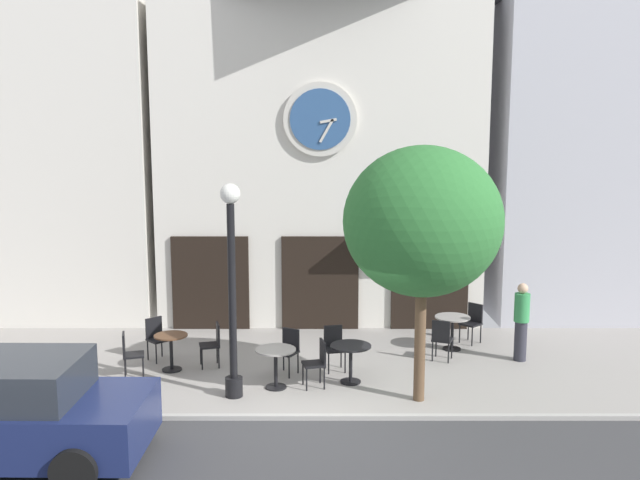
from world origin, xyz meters
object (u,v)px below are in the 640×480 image
object	(u,v)px
cafe_table_center	(171,346)
cafe_chair_curbside	(473,320)
cafe_chair_by_entrance	(442,337)
street_tree	(423,222)
cafe_chair_mid_row	(213,341)
cafe_table_near_curb	(452,325)
cafe_chair_under_awning	(129,351)
pedestrian_green	(521,321)
cafe_chair_outer	(156,335)
cafe_chair_near_tree	(318,360)
cafe_table_rightmost	(351,355)
street_lamp	(232,291)
cafe_table_center_left	(276,359)
cafe_chair_corner	(334,344)
cafe_chair_facing_street	(288,348)

from	to	relation	value
cafe_table_center	cafe_chair_curbside	xyz separation A→B (m)	(6.53, 1.90, 0.01)
cafe_table_center	cafe_chair_by_entrance	xyz separation A→B (m)	(5.58, 0.57, 0.01)
cafe_chair_by_entrance	street_tree	bearing A→B (deg)	-110.12
street_tree	cafe_chair_mid_row	xyz separation A→B (m)	(-3.98, 1.82, -2.71)
cafe_table_near_curb	cafe_chair_by_entrance	distance (m)	0.87
cafe_chair_under_awning	pedestrian_green	distance (m)	8.07
cafe_chair_outer	cafe_chair_near_tree	bearing A→B (deg)	-24.84
cafe_table_rightmost	cafe_table_near_curb	xyz separation A→B (m)	(2.35, 2.04, 0.00)
street_lamp	cafe_chair_outer	bearing A→B (deg)	132.45
cafe_table_center_left	cafe_table_rightmost	bearing A→B (deg)	11.34
street_lamp	cafe_chair_under_awning	distance (m)	2.80
cafe_table_rightmost	cafe_chair_mid_row	world-z (taller)	cafe_chair_mid_row
street_tree	cafe_chair_by_entrance	xyz separation A→B (m)	(0.78, 2.13, -2.71)
cafe_table_center_left	cafe_chair_curbside	bearing A→B (deg)	33.47
cafe_table_center_left	cafe_chair_under_awning	world-z (taller)	cafe_chair_under_awning
cafe_table_near_curb	pedestrian_green	xyz separation A→B (m)	(1.30, -0.73, 0.30)
pedestrian_green	cafe_chair_corner	bearing A→B (deg)	-171.78
cafe_table_center	cafe_chair_under_awning	bearing A→B (deg)	-151.58
cafe_table_near_curb	cafe_chair_curbside	distance (m)	0.79
cafe_chair_corner	street_tree	bearing A→B (deg)	-47.08
street_tree	cafe_table_near_curb	world-z (taller)	street_tree
street_lamp	cafe_chair_outer	world-z (taller)	street_lamp
cafe_chair_by_entrance	cafe_chair_curbside	size ratio (longest dim) A/B	1.00
cafe_table_near_curb	pedestrian_green	world-z (taller)	pedestrian_green
cafe_table_center_left	cafe_chair_near_tree	distance (m)	0.80
cafe_chair_near_tree	cafe_chair_mid_row	xyz separation A→B (m)	(-2.16, 1.16, 0.00)
cafe_chair_near_tree	pedestrian_green	size ratio (longest dim) A/B	0.54
cafe_chair_facing_street	pedestrian_green	bearing A→B (deg)	9.17
street_tree	cafe_chair_corner	distance (m)	3.49
cafe_chair_mid_row	street_lamp	bearing A→B (deg)	-69.23
cafe_chair_under_awning	pedestrian_green	size ratio (longest dim) A/B	0.54
cafe_chair_facing_street	cafe_table_center	bearing A→B (deg)	176.04
street_tree	cafe_table_center_left	xyz separation A→B (m)	(-2.62, 0.59, -2.68)
cafe_table_center_left	cafe_table_rightmost	size ratio (longest dim) A/B	0.97
cafe_table_center_left	cafe_chair_outer	distance (m)	3.12
cafe_chair_outer	cafe_chair_facing_street	bearing A→B (deg)	-16.65
street_lamp	cafe_table_center_left	distance (m)	1.66
cafe_chair_by_entrance	cafe_chair_near_tree	bearing A→B (deg)	-150.52
street_tree	cafe_table_center_left	world-z (taller)	street_tree
cafe_chair_near_tree	pedestrian_green	bearing A→B (deg)	19.60
street_tree	cafe_table_near_curb	size ratio (longest dim) A/B	5.85
street_tree	cafe_table_rightmost	size ratio (longest dim) A/B	5.80
cafe_table_near_curb	pedestrian_green	distance (m)	1.53
street_tree	cafe_chair_curbside	distance (m)	4.72
cafe_chair_near_tree	cafe_chair_outer	distance (m)	3.78
cafe_chair_near_tree	cafe_chair_mid_row	size ratio (longest dim) A/B	1.00
street_lamp	cafe_chair_facing_street	size ratio (longest dim) A/B	4.33
cafe_chair_curbside	pedestrian_green	size ratio (longest dim) A/B	0.54
cafe_chair_curbside	cafe_chair_by_entrance	bearing A→B (deg)	-125.45
cafe_chair_near_tree	cafe_table_center_left	bearing A→B (deg)	-175.02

